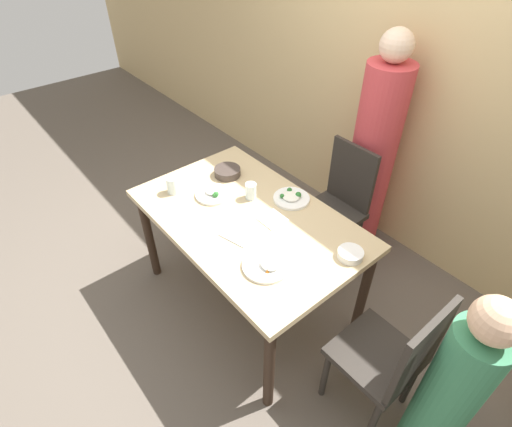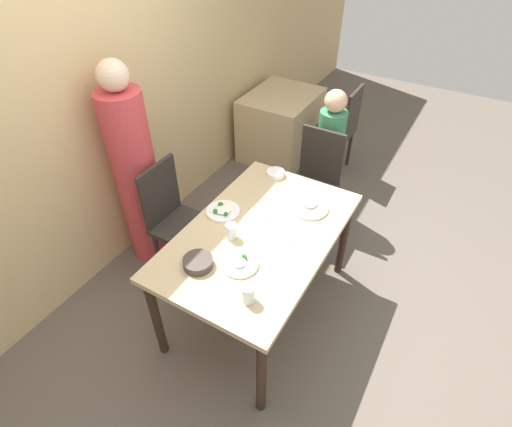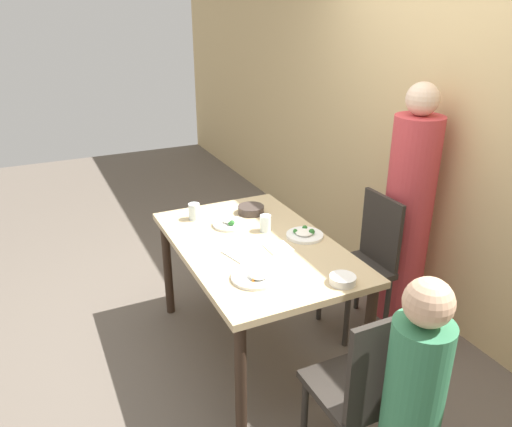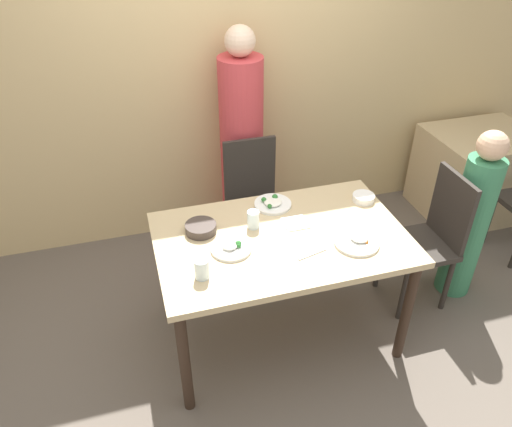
{
  "view_description": "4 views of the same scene",
  "coord_description": "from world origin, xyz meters",
  "px_view_note": "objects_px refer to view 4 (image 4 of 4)",
  "views": [
    {
      "loc": [
        1.44,
        -1.13,
        2.33
      ],
      "look_at": [
        0.02,
        0.05,
        0.78
      ],
      "focal_mm": 28.0,
      "sensor_mm": 36.0,
      "label": 1
    },
    {
      "loc": [
        -1.64,
        -0.93,
        2.53
      ],
      "look_at": [
        -0.0,
        0.03,
        0.93
      ],
      "focal_mm": 28.0,
      "sensor_mm": 36.0,
      "label": 2
    },
    {
      "loc": [
        2.44,
        -1.15,
        2.13
      ],
      "look_at": [
        0.03,
        -0.01,
        0.99
      ],
      "focal_mm": 35.0,
      "sensor_mm": 36.0,
      "label": 3
    },
    {
      "loc": [
        -0.77,
        -2.13,
        2.48
      ],
      "look_at": [
        -0.13,
        0.09,
        0.9
      ],
      "focal_mm": 35.0,
      "sensor_mm": 36.0,
      "label": 4
    }
  ],
  "objects_px": {
    "person_adult": "(242,148)",
    "bowl_curry": "(201,228)",
    "glass_water_tall": "(202,269)",
    "person_child": "(470,221)",
    "chair_child_spot": "(430,236)",
    "chair_adult_spot": "(254,201)",
    "plate_rice_adult": "(357,241)"
  },
  "relations": [
    {
      "from": "plate_rice_adult",
      "to": "person_adult",
      "type": "bearing_deg",
      "value": 103.81
    },
    {
      "from": "chair_child_spot",
      "to": "person_child",
      "type": "relative_size",
      "value": 0.78
    },
    {
      "from": "chair_child_spot",
      "to": "plate_rice_adult",
      "type": "bearing_deg",
      "value": -70.81
    },
    {
      "from": "glass_water_tall",
      "to": "person_adult",
      "type": "bearing_deg",
      "value": 67.15
    },
    {
      "from": "person_child",
      "to": "chair_child_spot",
      "type": "bearing_deg",
      "value": 180.0
    },
    {
      "from": "chair_child_spot",
      "to": "person_child",
      "type": "xyz_separation_m",
      "value": [
        0.29,
        -0.0,
        0.07
      ]
    },
    {
      "from": "chair_child_spot",
      "to": "bowl_curry",
      "type": "relative_size",
      "value": 5.33
    },
    {
      "from": "person_adult",
      "to": "person_child",
      "type": "xyz_separation_m",
      "value": [
        1.28,
        -1.06,
        -0.2
      ]
    },
    {
      "from": "chair_adult_spot",
      "to": "plate_rice_adult",
      "type": "bearing_deg",
      "value": -71.79
    },
    {
      "from": "chair_adult_spot",
      "to": "person_adult",
      "type": "distance_m",
      "value": 0.42
    },
    {
      "from": "chair_adult_spot",
      "to": "person_child",
      "type": "distance_m",
      "value": 1.47
    },
    {
      "from": "chair_child_spot",
      "to": "person_child",
      "type": "bearing_deg",
      "value": 90.0
    },
    {
      "from": "chair_adult_spot",
      "to": "person_adult",
      "type": "xyz_separation_m",
      "value": [
        0.0,
        0.33,
        0.27
      ]
    },
    {
      "from": "person_adult",
      "to": "bowl_curry",
      "type": "xyz_separation_m",
      "value": [
        -0.49,
        -0.95,
        0.03
      ]
    },
    {
      "from": "chair_child_spot",
      "to": "person_adult",
      "type": "height_order",
      "value": "person_adult"
    },
    {
      "from": "chair_child_spot",
      "to": "person_adult",
      "type": "xyz_separation_m",
      "value": [
        -0.99,
        1.06,
        0.27
      ]
    },
    {
      "from": "glass_water_tall",
      "to": "chair_child_spot",
      "type": "bearing_deg",
      "value": 9.86
    },
    {
      "from": "bowl_curry",
      "to": "glass_water_tall",
      "type": "height_order",
      "value": "glass_water_tall"
    },
    {
      "from": "chair_adult_spot",
      "to": "bowl_curry",
      "type": "distance_m",
      "value": 0.85
    },
    {
      "from": "chair_adult_spot",
      "to": "bowl_curry",
      "type": "height_order",
      "value": "chair_adult_spot"
    },
    {
      "from": "chair_child_spot",
      "to": "person_adult",
      "type": "distance_m",
      "value": 1.48
    },
    {
      "from": "chair_adult_spot",
      "to": "chair_child_spot",
      "type": "relative_size",
      "value": 1.0
    },
    {
      "from": "person_adult",
      "to": "glass_water_tall",
      "type": "xyz_separation_m",
      "value": [
        -0.56,
        -1.33,
        0.05
      ]
    },
    {
      "from": "chair_adult_spot",
      "to": "person_child",
      "type": "relative_size",
      "value": 0.78
    },
    {
      "from": "person_child",
      "to": "bowl_curry",
      "type": "height_order",
      "value": "person_child"
    },
    {
      "from": "chair_adult_spot",
      "to": "bowl_curry",
      "type": "bearing_deg",
      "value": -128.5
    },
    {
      "from": "chair_child_spot",
      "to": "person_child",
      "type": "height_order",
      "value": "person_child"
    },
    {
      "from": "person_adult",
      "to": "bowl_curry",
      "type": "height_order",
      "value": "person_adult"
    },
    {
      "from": "person_child",
      "to": "glass_water_tall",
      "type": "relative_size",
      "value": 11.07
    },
    {
      "from": "person_child",
      "to": "bowl_curry",
      "type": "distance_m",
      "value": 1.79
    },
    {
      "from": "person_child",
      "to": "bowl_curry",
      "type": "xyz_separation_m",
      "value": [
        -1.77,
        0.12,
        0.22
      ]
    },
    {
      "from": "person_child",
      "to": "glass_water_tall",
      "type": "xyz_separation_m",
      "value": [
        -1.84,
        -0.27,
        0.25
      ]
    }
  ]
}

